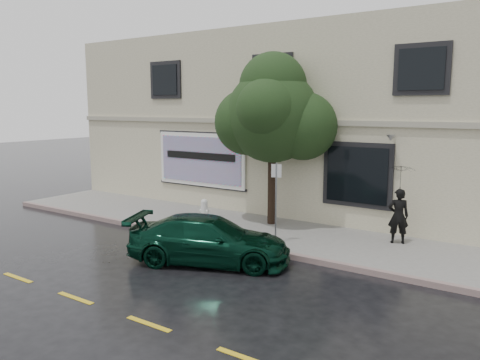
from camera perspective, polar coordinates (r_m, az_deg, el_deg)
The scene contains 12 objects.
ground at distance 13.30m, azimuth -7.15°, elevation -9.19°, with size 90.00×90.00×0.00m, color black.
sidewalk at distance 15.77m, azimuth 0.63°, elevation -5.94°, with size 20.00×3.50×0.15m, color gray.
curb at distance 14.39m, azimuth -3.22°, elevation -7.41°, with size 20.00×0.18×0.16m, color gray.
road_marking at distance 11.07m, azimuth -19.41°, elevation -13.42°, with size 19.00×0.12×0.01m, color gold.
building at distance 20.31m, azimuth 9.61°, elevation 7.05°, with size 20.00×8.12×7.00m.
billboard at distance 18.59m, azimuth -4.82°, elevation 2.51°, with size 4.30×0.16×2.20m.
car at distance 12.54m, azimuth -3.78°, elevation -7.28°, with size 1.90×4.29×1.25m, color black.
pedestrian at distance 14.44m, azimuth 18.73°, elevation -4.18°, with size 0.59×0.39×1.63m, color black.
umbrella at distance 14.24m, azimuth 18.96°, elevation 0.30°, with size 0.88×0.88×0.65m, color black.
street_tree at distance 15.71m, azimuth 3.99°, elevation 7.74°, with size 3.11×3.11×5.22m.
fire_hydrant at distance 16.28m, azimuth -4.37°, elevation -3.77°, with size 0.34×0.32×0.82m.
sign_pole at distance 13.59m, azimuth 4.42°, elevation -1.82°, with size 0.28×0.11×2.38m.
Camera 1 is at (8.33, -9.52, 4.12)m, focal length 35.00 mm.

